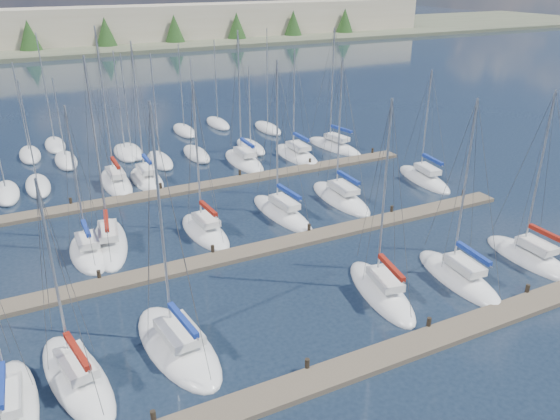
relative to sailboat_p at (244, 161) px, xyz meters
name	(u,v)px	position (x,y,z in m)	size (l,w,h in m)	color
ground	(133,117)	(-6.20, 24.96, -0.19)	(400.00, 400.00, 0.00)	#1E2B3D
dock_near	(381,357)	(-6.20, -33.03, -0.03)	(44.00, 1.93, 1.10)	#6B5E4C
dock_mid	(268,247)	(-6.20, -19.03, -0.03)	(44.00, 1.93, 1.10)	#6B5E4C
dock_far	(205,186)	(-6.20, -5.03, -0.03)	(44.00, 1.93, 1.10)	#6B5E4C
sailboat_p	(244,161)	(0.00, 0.00, 0.00)	(2.98, 8.55, 14.33)	white
sailboat_r	(334,146)	(11.46, 0.15, 0.00)	(4.01, 8.95, 14.09)	white
sailboat_o	(147,179)	(-10.72, -0.77, 0.01)	(2.77, 7.45, 13.98)	white
sailboat_n	(116,182)	(-13.59, -0.36, 0.01)	(2.62, 8.59, 15.34)	white
sailboat_j	(205,231)	(-9.49, -14.42, 0.00)	(3.01, 7.50, 12.54)	white
sailboat_m	(424,179)	(13.71, -12.96, -0.01)	(3.48, 8.31, 11.38)	white
sailboat_k	(282,213)	(-2.51, -14.00, 0.00)	(3.01, 9.02, 13.47)	white
sailboat_h	(89,253)	(-18.25, -13.96, -0.01)	(2.58, 6.76, 11.65)	white
sailboat_q	(296,155)	(6.03, -0.70, -0.02)	(3.02, 8.48, 12.26)	white
sailboat_a	(12,411)	(-23.98, -28.45, -0.01)	(2.74, 7.96, 11.42)	white
sailboat_b	(77,378)	(-20.92, -27.46, -0.01)	(4.00, 8.58, 11.50)	white
sailboat_d	(381,291)	(-2.33, -27.78, 0.00)	(3.93, 8.37, 13.22)	white
sailboat_c	(178,345)	(-15.60, -27.23, -0.01)	(4.22, 8.96, 14.29)	white
sailboat_g	(530,258)	(9.87, -28.89, 0.00)	(2.73, 7.60, 12.78)	white
sailboat_e	(458,277)	(3.36, -28.68, 0.00)	(3.28, 8.24, 12.86)	white
sailboat_i	(110,242)	(-16.57, -12.98, 0.01)	(3.85, 9.27, 14.60)	white
sailboat_l	(340,198)	(3.73, -13.41, -0.01)	(3.05, 8.80, 13.17)	white
distant_boats	(127,151)	(-10.55, 8.72, 0.11)	(36.93, 20.75, 13.30)	#9EA0A5
shoreline	(0,18)	(-19.49, 114.73, 7.26)	(400.00, 60.00, 38.00)	#666B51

